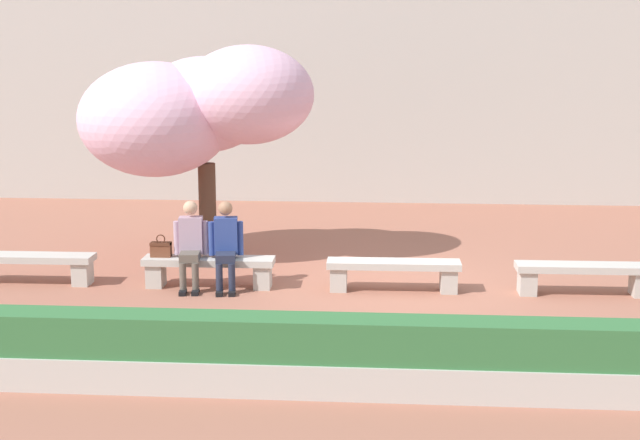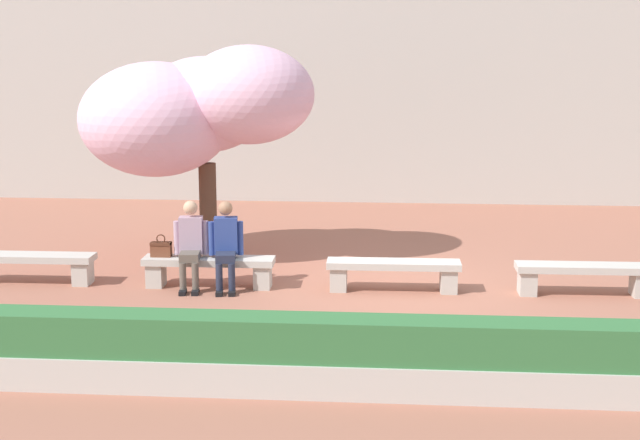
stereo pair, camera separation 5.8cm
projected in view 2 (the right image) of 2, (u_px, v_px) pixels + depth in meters
ground_plane at (393, 291)px, 13.00m from camera, size 100.00×100.00×0.00m
building_facade at (396, 9)px, 21.49m from camera, size 28.00×4.00×8.84m
stone_bench_west_end at (30, 263)px, 13.37m from camera, size 1.94×0.45×0.45m
stone_bench_near_west at (209, 267)px, 13.15m from camera, size 1.94×0.45×0.45m
stone_bench_center at (393, 270)px, 12.94m from camera, size 1.94×0.45×0.45m
stone_bench_near_east at (584, 274)px, 12.73m from camera, size 1.94×0.45×0.45m
person_seated_left at (191, 241)px, 13.05m from camera, size 0.51×0.71×1.29m
person_seated_right at (226, 242)px, 13.01m from camera, size 0.51×0.72×1.29m
handbag at (161, 248)px, 13.16m from camera, size 0.30×0.15×0.34m
cherry_tree_main at (194, 109)px, 14.40m from camera, size 3.81×2.66×3.54m
planter_hedge_foreground at (394, 358)px, 9.05m from camera, size 16.94×0.50×0.80m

